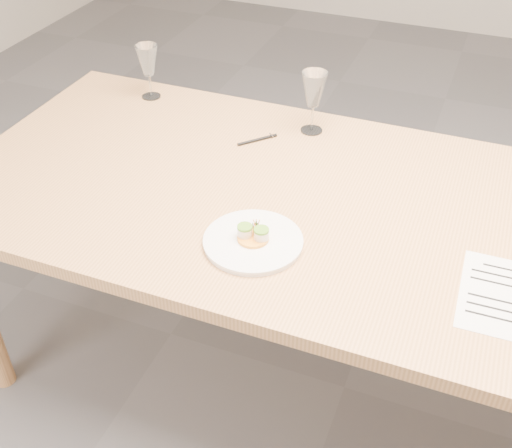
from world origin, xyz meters
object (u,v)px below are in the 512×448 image
at_px(dining_table, 365,231).
at_px(ballpoint_pen, 258,140).
at_px(wine_glass_0, 148,61).
at_px(recipe_sheet, 508,297).
at_px(dinner_plate, 253,241).
at_px(wine_glass_1, 314,91).

relative_size(dining_table, ballpoint_pen, 22.22).
distance_m(dining_table, wine_glass_0, 0.98).
bearing_deg(dining_table, recipe_sheet, -28.72).
relative_size(dining_table, dinner_plate, 9.44).
bearing_deg(dinner_plate, recipe_sheet, 3.32).
bearing_deg(dinner_plate, wine_glass_0, 135.40).
relative_size(dinner_plate, wine_glass_0, 1.34).
bearing_deg(ballpoint_pen, wine_glass_0, 114.14).
relative_size(dining_table, recipe_sheet, 8.55).
relative_size(ballpoint_pen, wine_glass_0, 0.57).
bearing_deg(wine_glass_1, dining_table, -52.97).
relative_size(recipe_sheet, ballpoint_pen, 2.60).
xyz_separation_m(recipe_sheet, wine_glass_1, (-0.66, 0.57, 0.14)).
distance_m(recipe_sheet, wine_glass_1, 0.88).
distance_m(wine_glass_0, wine_glass_1, 0.60).
bearing_deg(ballpoint_pen, dining_table, -78.04).
xyz_separation_m(ballpoint_pen, wine_glass_1, (0.14, 0.13, 0.14)).
bearing_deg(wine_glass_0, dinner_plate, -44.60).
height_order(ballpoint_pen, wine_glass_0, wine_glass_0).
xyz_separation_m(dining_table, wine_glass_0, (-0.88, 0.39, 0.20)).
distance_m(recipe_sheet, wine_glass_0, 1.40).
relative_size(dinner_plate, wine_glass_1, 1.25).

